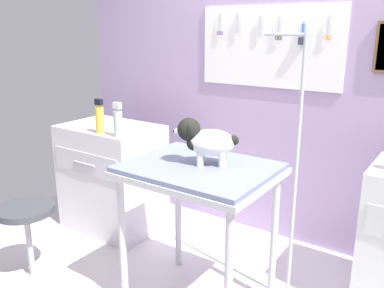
% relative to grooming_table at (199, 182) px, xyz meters
% --- Properties ---
extents(rear_wall_panel, '(4.00, 0.11, 2.30)m').
position_rel_grooming_table_xyz_m(rear_wall_panel, '(0.04, 1.14, 0.35)').
color(rear_wall_panel, '#A78FB8').
rests_on(rear_wall_panel, ground).
extents(grooming_table, '(0.85, 0.68, 0.91)m').
position_rel_grooming_table_xyz_m(grooming_table, '(0.00, 0.00, 0.00)').
color(grooming_table, '#B7B7BC').
rests_on(grooming_table, ground).
extents(grooming_arm, '(0.29, 0.11, 1.65)m').
position_rel_grooming_table_xyz_m(grooming_arm, '(0.43, 0.36, -0.04)').
color(grooming_arm, '#B7B7BC').
rests_on(grooming_arm, ground).
extents(dog, '(0.36, 0.27, 0.27)m').
position_rel_grooming_table_xyz_m(dog, '(0.02, 0.03, 0.25)').
color(dog, white).
rests_on(dog, grooming_table).
extents(counter_left, '(0.80, 0.58, 0.90)m').
position_rel_grooming_table_xyz_m(counter_left, '(-1.20, 0.46, -0.36)').
color(counter_left, silver).
rests_on(counter_left, ground).
extents(stool, '(0.38, 0.38, 0.53)m').
position_rel_grooming_table_xyz_m(stool, '(-1.11, -0.43, -0.37)').
color(stool, '#9E9EA3').
rests_on(stool, ground).
extents(spray_bottle_short, '(0.07, 0.07, 0.26)m').
position_rel_grooming_table_xyz_m(spray_bottle_short, '(-0.89, 0.25, 0.20)').
color(spray_bottle_short, '#ACBBB6').
rests_on(spray_bottle_short, counter_left).
extents(detangler_spray, '(0.06, 0.06, 0.26)m').
position_rel_grooming_table_xyz_m(detangler_spray, '(-1.08, 0.25, 0.20)').
color(detangler_spray, gold).
rests_on(detangler_spray, counter_left).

